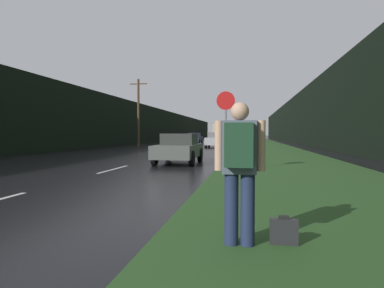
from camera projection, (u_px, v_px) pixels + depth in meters
grass_verge at (264, 146)px, 39.55m from camera, size 6.00×240.00×0.02m
lane_stripe_c at (114, 169)px, 13.58m from camera, size 0.12×3.00×0.01m
lane_stripe_d at (159, 157)px, 20.48m from camera, size 0.12×3.00×0.01m
treeline_far_side at (147, 125)px, 52.11m from camera, size 2.00×140.00×5.48m
treeline_near_side at (304, 119)px, 48.33m from camera, size 2.00×140.00×7.07m
utility_pole_far at (138, 112)px, 35.96m from camera, size 1.80×0.24×7.15m
stop_sign at (226, 123)px, 12.66m from camera, size 0.68×0.07×2.98m
hitchhiker_with_backpack at (240, 164)px, 4.21m from camera, size 0.63×0.42×1.80m
suitcase at (284, 232)px, 4.29m from camera, size 0.35×0.11×0.38m
car_passing_near at (179, 148)px, 16.32m from camera, size 1.87×4.21×1.42m
car_passing_far at (216, 140)px, 35.23m from camera, size 2.04×4.47×1.56m
car_oncoming at (195, 138)px, 46.69m from camera, size 1.82×4.33×1.53m
delivery_truck at (219, 132)px, 84.46m from camera, size 2.44×8.84×3.71m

